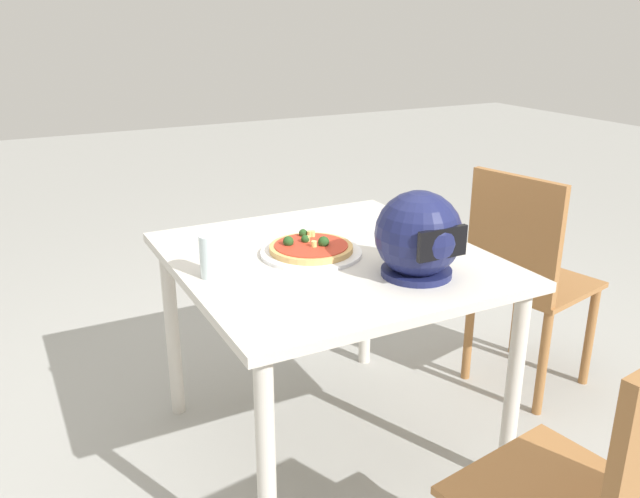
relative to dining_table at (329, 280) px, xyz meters
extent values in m
plane|color=#9E9E99|center=(0.00, 0.00, -0.63)|extent=(14.00, 14.00, 0.00)
cube|color=beige|center=(0.00, 0.00, 0.07)|extent=(0.95, 1.00, 0.03)
cylinder|color=beige|center=(-0.42, -0.44, -0.29)|extent=(0.05, 0.05, 0.68)
cylinder|color=beige|center=(0.42, -0.44, -0.29)|extent=(0.05, 0.05, 0.68)
cylinder|color=beige|center=(-0.42, 0.44, -0.29)|extent=(0.05, 0.05, 0.68)
cylinder|color=beige|center=(0.42, 0.44, -0.29)|extent=(0.05, 0.05, 0.68)
cylinder|color=white|center=(0.05, -0.03, 0.09)|extent=(0.33, 0.33, 0.01)
cylinder|color=tan|center=(0.05, -0.03, 0.10)|extent=(0.27, 0.27, 0.02)
cylinder|color=red|center=(0.05, -0.03, 0.12)|extent=(0.24, 0.24, 0.00)
sphere|color=#234C1E|center=(0.11, -0.07, 0.13)|extent=(0.03, 0.03, 0.03)
sphere|color=#234C1E|center=(0.01, -0.01, 0.13)|extent=(0.04, 0.04, 0.04)
sphere|color=#234C1E|center=(0.03, -0.13, 0.13)|extent=(0.03, 0.03, 0.03)
sphere|color=#234C1E|center=(0.05, -0.07, 0.12)|extent=(0.03, 0.03, 0.03)
cylinder|color=#E0D172|center=(0.01, -0.11, 0.13)|extent=(0.02, 0.02, 0.02)
cylinder|color=#E0D172|center=(0.01, -0.11, 0.13)|extent=(0.03, 0.03, 0.02)
cylinder|color=#E0D172|center=(0.05, -0.01, 0.13)|extent=(0.02, 0.02, 0.02)
cylinder|color=#E0D172|center=(0.04, -0.07, 0.13)|extent=(0.02, 0.02, 0.02)
sphere|color=#191E4C|center=(-0.15, 0.27, 0.21)|extent=(0.25, 0.25, 0.25)
cylinder|color=#191E4C|center=(-0.15, 0.27, 0.09)|extent=(0.21, 0.21, 0.02)
cube|color=black|center=(-0.15, 0.38, 0.22)|extent=(0.16, 0.02, 0.09)
cylinder|color=silver|center=(0.39, 0.00, 0.15)|extent=(0.07, 0.07, 0.13)
cube|color=#996638|center=(-0.93, 0.00, -0.19)|extent=(0.48, 0.48, 0.02)
cube|color=#996638|center=(-0.74, 0.04, 0.05)|extent=(0.11, 0.38, 0.45)
cylinder|color=#996638|center=(-1.05, -0.20, -0.41)|extent=(0.04, 0.04, 0.43)
cylinder|color=#996638|center=(-1.13, 0.13, -0.41)|extent=(0.04, 0.04, 0.43)
cylinder|color=#996638|center=(-0.72, -0.13, -0.41)|extent=(0.04, 0.04, 0.43)
cylinder|color=#996638|center=(-0.80, 0.20, -0.41)|extent=(0.04, 0.04, 0.43)
camera|label=1|loc=(0.93, 1.73, 0.81)|focal=36.81mm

